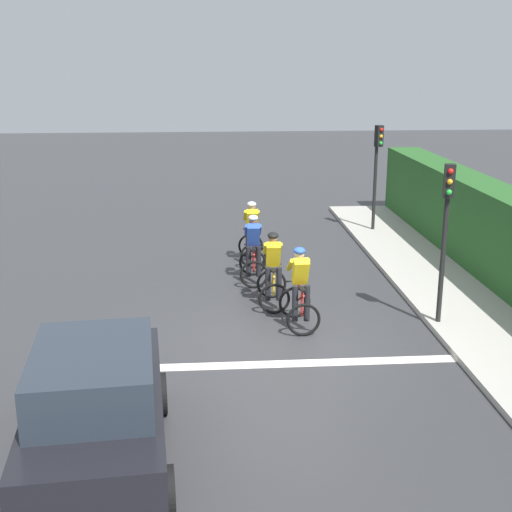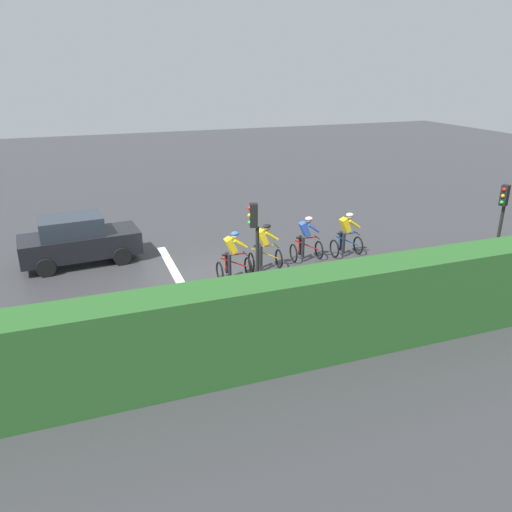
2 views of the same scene
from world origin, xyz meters
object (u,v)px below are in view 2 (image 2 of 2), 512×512
object	(u,v)px
traffic_light_far_junction	(501,220)
cyclist_fourth	(233,257)
cyclist_lead	(346,236)
cyclist_second	(306,240)
cyclist_mid	(264,248)
car_black	(78,240)
traffic_light_near_crossing	(255,244)

from	to	relation	value
traffic_light_far_junction	cyclist_fourth	bearing A→B (deg)	-113.92
cyclist_lead	cyclist_second	bearing A→B (deg)	-92.82
traffic_light_far_junction	cyclist_lead	bearing A→B (deg)	-143.11
cyclist_lead	cyclist_mid	xyz separation A→B (m)	(0.23, -3.36, 0.00)
cyclist_mid	traffic_light_far_junction	size ratio (longest dim) A/B	0.50
car_black	traffic_light_near_crossing	size ratio (longest dim) A/B	1.27
cyclist_second	traffic_light_far_junction	world-z (taller)	traffic_light_far_junction
cyclist_mid	traffic_light_near_crossing	xyz separation A→B (m)	(3.22, -1.51, 1.43)
cyclist_second	cyclist_fourth	world-z (taller)	same
cyclist_fourth	car_black	world-z (taller)	car_black
cyclist_lead	cyclist_mid	bearing A→B (deg)	-86.15
car_black	cyclist_fourth	bearing A→B (deg)	54.98
cyclist_mid	car_black	world-z (taller)	car_black
cyclist_lead	car_black	world-z (taller)	car_black
cyclist_second	cyclist_mid	distance (m)	1.77
car_black	traffic_light_far_junction	size ratio (longest dim) A/B	1.27
cyclist_second	cyclist_mid	bearing A→B (deg)	-80.02
traffic_light_far_junction	car_black	bearing A→B (deg)	-118.45
cyclist_lead	cyclist_mid	distance (m)	3.37
cyclist_lead	cyclist_second	size ratio (longest dim) A/B	1.00
cyclist_fourth	cyclist_mid	bearing A→B (deg)	107.92
cyclist_fourth	car_black	bearing A→B (deg)	-125.02
traffic_light_near_crossing	traffic_light_far_junction	bearing A→B (deg)	85.75
cyclist_lead	car_black	distance (m)	9.76
cyclist_second	cyclist_fourth	bearing A→B (deg)	-76.60
cyclist_second	cyclist_fourth	size ratio (longest dim) A/B	1.00
car_black	traffic_light_far_junction	xyz separation A→B (m)	(6.73, 12.41, 1.35)
traffic_light_near_crossing	cyclist_mid	bearing A→B (deg)	154.84
traffic_light_near_crossing	cyclist_second	bearing A→B (deg)	137.33
cyclist_lead	cyclist_fourth	size ratio (longest dim) A/B	1.00
cyclist_fourth	traffic_light_far_junction	distance (m)	8.50
cyclist_second	car_black	xyz separation A→B (m)	(-2.61, -7.76, 0.08)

